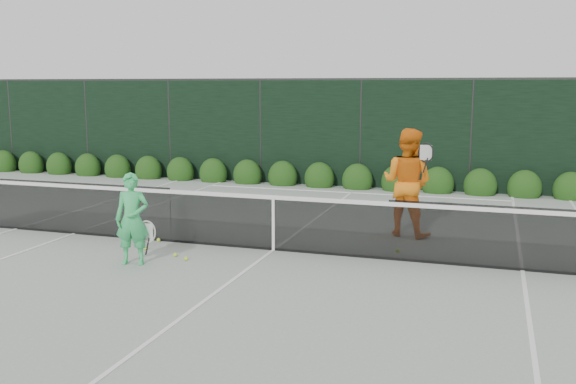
% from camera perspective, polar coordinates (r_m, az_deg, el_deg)
% --- Properties ---
extents(ground, '(80.00, 80.00, 0.00)m').
position_cam_1_polar(ground, '(11.29, -1.30, -5.21)').
color(ground, gray).
rests_on(ground, ground).
extents(tennis_net, '(12.90, 0.10, 1.07)m').
position_cam_1_polar(tennis_net, '(11.18, -1.43, -2.56)').
color(tennis_net, black).
rests_on(tennis_net, ground).
extents(player_woman, '(0.66, 0.49, 1.49)m').
position_cam_1_polar(player_woman, '(10.58, -13.67, -2.36)').
color(player_woman, '#3BC96D').
rests_on(player_woman, ground).
extents(player_man, '(1.19, 1.04, 2.06)m').
position_cam_1_polar(player_man, '(12.42, 10.55, 0.85)').
color(player_man, orange).
rests_on(player_man, ground).
extents(court_lines, '(11.03, 23.83, 0.01)m').
position_cam_1_polar(court_lines, '(11.29, -1.30, -5.18)').
color(court_lines, white).
rests_on(court_lines, ground).
extents(windscreen_fence, '(32.00, 21.07, 3.06)m').
position_cam_1_polar(windscreen_fence, '(8.52, -7.33, 0.30)').
color(windscreen_fence, black).
rests_on(windscreen_fence, ground).
extents(hedge_row, '(31.66, 0.65, 0.94)m').
position_cam_1_polar(hedge_row, '(18.02, 6.18, 1.04)').
color(hedge_row, '#15370F').
rests_on(hedge_row, ground).
extents(tennis_balls, '(4.39, 1.65, 0.07)m').
position_cam_1_polar(tennis_balls, '(11.25, -6.77, -5.15)').
color(tennis_balls, '#CDF436').
rests_on(tennis_balls, ground).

